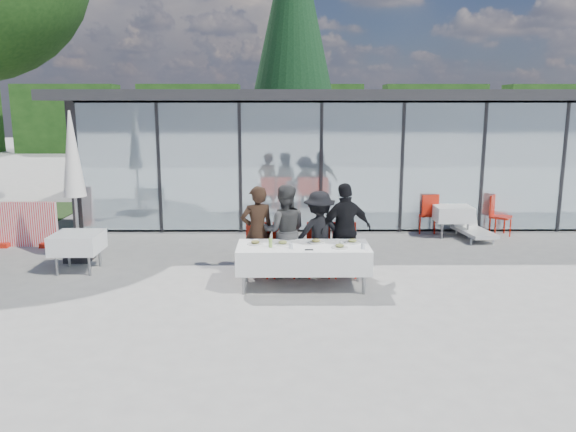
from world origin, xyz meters
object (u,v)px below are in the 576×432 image
Objects in this scene: diner_chair_d at (345,246)px; spare_chair_a at (497,213)px; diner_b at (284,231)px; spare_table_left at (78,243)px; diner_chair_b at (284,247)px; diner_c at (319,234)px; plate_d at (352,241)px; spare_table_right at (452,213)px; diner_d at (345,230)px; juice_bottle at (270,243)px; plate_a at (255,243)px; diner_chair_a at (258,247)px; lounger at (471,227)px; conifer_tree at (293,28)px; folded_eyeglasses at (309,250)px; market_umbrella at (73,164)px; plate_extra at (340,246)px; spare_chair_b at (428,212)px; dining_table at (303,257)px; plate_c at (316,241)px; diner_chair_c at (319,247)px; diner_a at (257,232)px; plate_b at (283,243)px.

diner_chair_d is 1.00× the size of spare_chair_a.
diner_b reaches higher than spare_table_left.
diner_c reaches higher than diner_chair_b.
spare_table_right is at bearing 52.41° from plate_d.
diner_c is 0.48m from diner_d.
diner_c is at bearing 42.84° from juice_bottle.
diner_chair_a is at bearing 89.24° from plate_a.
conifer_tree reaches higher than lounger.
spare_table_right is (3.61, 4.18, -0.20)m from folded_eyeglasses.
market_umbrella reaches higher than lounger.
diner_d reaches higher than diner_b.
market_umbrella reaches higher than plate_extra.
spare_table_right is at bearing -30.61° from spare_chair_b.
juice_bottle is at bearing -17.17° from spare_table_left.
spare_table_right is at bearing 14.56° from market_umbrella.
spare_chair_a is (4.83, 3.99, -0.00)m from dining_table.
plate_extra is at bearing -126.48° from plate_d.
diner_c reaches higher than plate_c.
diner_chair_c is 5.56m from spare_chair_a.
dining_table is 1.35× the size of diner_a.
juice_bottle reaches higher than plate_extra.
market_umbrella reaches higher than diner_c.
diner_c is 5.04m from market_umbrella.
spare_chair_b is (4.02, 4.07, -0.24)m from plate_a.
dining_table is 2.32× the size of spare_chair_b.
diner_chair_b reaches higher than spare_table_left.
diner_chair_c is at bearing -130.23° from spare_chair_b.
plate_extra is at bearing -44.82° from diner_chair_b.
juice_bottle is at bearing -105.11° from diner_chair_b.
spare_table_right is at bearing -68.45° from conifer_tree.
plate_c is (0.23, 0.18, 0.24)m from dining_table.
plate_extra is (-0.19, -0.85, -0.09)m from diner_d.
dining_table is 0.91m from plate_d.
conifer_tree reaches higher than spare_table_left.
lounger is (8.34, 2.68, -0.30)m from spare_table_left.
plate_b is (0.46, -0.68, 0.24)m from diner_chair_a.
diner_b is 1.21× the size of lounger.
lounger is (3.52, 3.86, -0.52)m from plate_extra.
conifer_tree is at bearing 91.27° from diner_chair_c.
plate_b is 6.50m from spare_chair_a.
diner_chair_c is at bearing -102.70° from diner_c.
plate_a and plate_extra have the same top height.
diner_chair_c is 1.11m from folded_eyeglasses.
diner_chair_c is 1.00× the size of diner_chair_d.
diner_chair_b is at bearing -21.16° from diner_d.
diner_chair_b is (0.00, 0.07, -0.31)m from diner_b.
spare_table_left is (-3.41, 0.26, 0.02)m from diner_chair_a.
diner_c is at bearing 108.92° from plate_extra.
diner_d is (1.61, 0.00, 0.02)m from diner_a.
market_umbrella is at bearing -13.71° from diner_b.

